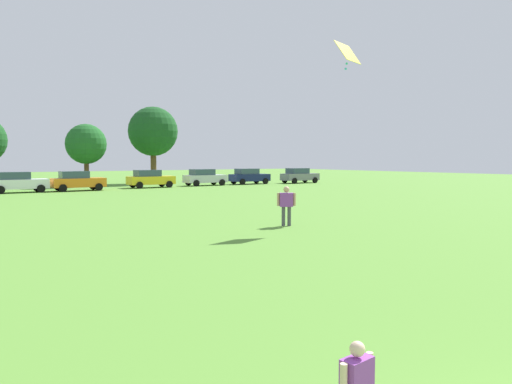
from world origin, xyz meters
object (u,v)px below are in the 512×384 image
(child_kite_flyer, at_px, (357,382))
(parked_car_orange_3, at_px, (77,181))
(parked_car_gray_7, at_px, (299,175))
(tree_far_right, at_px, (153,132))
(adult_bystander, at_px, (286,202))
(parked_car_yellow_4, at_px, (150,179))
(parked_car_silver_5, at_px, (204,177))
(tree_right, at_px, (86,144))
(parked_car_navy_6, at_px, (249,176))
(parked_car_white_2, at_px, (18,182))
(kite, at_px, (348,54))

(child_kite_flyer, xyz_separation_m, parked_car_orange_3, (6.92, 40.08, 0.27))
(parked_car_gray_7, height_order, tree_far_right, tree_far_right)
(adult_bystander, xyz_separation_m, tree_far_right, (8.51, 35.91, 4.76))
(child_kite_flyer, bearing_deg, parked_car_yellow_4, 63.55)
(parked_car_silver_5, xyz_separation_m, tree_right, (-10.39, 5.26, 3.32))
(tree_right, relative_size, tree_far_right, 0.73)
(parked_car_yellow_4, relative_size, parked_car_gray_7, 1.00)
(parked_car_navy_6, distance_m, tree_far_right, 11.75)
(parked_car_silver_5, height_order, parked_car_gray_7, same)
(parked_car_white_2, relative_size, parked_car_orange_3, 1.00)
(child_kite_flyer, bearing_deg, tree_far_right, 62.71)
(parked_car_navy_6, relative_size, tree_far_right, 0.51)
(parked_car_orange_3, bearing_deg, tree_right, 69.61)
(adult_bystander, distance_m, parked_car_gray_7, 35.77)
(parked_car_gray_7, bearing_deg, parked_car_white_2, -179.88)
(parked_car_silver_5, bearing_deg, tree_far_right, 111.04)
(tree_far_right, bearing_deg, kite, -98.72)
(tree_right, bearing_deg, parked_car_silver_5, -26.87)
(child_kite_flyer, relative_size, parked_car_navy_6, 0.23)
(parked_car_white_2, bearing_deg, tree_far_right, 29.17)
(kite, distance_m, parked_car_white_2, 30.16)
(adult_bystander, relative_size, tree_right, 0.26)
(parked_car_silver_5, bearing_deg, parked_car_navy_6, -0.44)
(tree_right, bearing_deg, kite, -86.46)
(adult_bystander, bearing_deg, tree_right, -57.84)
(parked_car_navy_6, bearing_deg, parked_car_gray_7, -10.61)
(adult_bystander, relative_size, parked_car_navy_6, 0.37)
(parked_car_orange_3, bearing_deg, adult_bystander, -86.49)
(parked_car_yellow_4, distance_m, parked_car_silver_5, 6.02)
(parked_car_orange_3, bearing_deg, child_kite_flyer, -99.80)
(child_kite_flyer, distance_m, parked_car_silver_5, 46.01)
(parked_car_gray_7, distance_m, tree_far_right, 16.99)
(adult_bystander, distance_m, parked_car_silver_5, 31.00)
(kite, distance_m, parked_car_silver_5, 31.04)
(parked_car_orange_3, relative_size, parked_car_yellow_4, 1.00)
(kite, bearing_deg, parked_car_white_2, 108.17)
(adult_bystander, bearing_deg, tree_far_right, -69.80)
(parked_car_gray_7, bearing_deg, parked_car_yellow_4, 177.71)
(parked_car_orange_3, bearing_deg, parked_car_navy_6, 4.41)
(kite, height_order, tree_right, kite)
(parked_car_navy_6, bearing_deg, parked_car_silver_5, 179.56)
(kite, distance_m, parked_car_navy_6, 32.84)
(parked_car_silver_5, bearing_deg, parked_car_gray_7, -5.86)
(kite, bearing_deg, child_kite_flyer, -133.25)
(parked_car_gray_7, xyz_separation_m, tree_far_right, (-14.07, 8.18, 4.86))
(parked_car_navy_6, height_order, parked_car_gray_7, same)
(parked_car_yellow_4, bearing_deg, tree_far_right, 66.15)
(parked_car_orange_3, xyz_separation_m, parked_car_silver_5, (12.89, 1.45, 0.00))
(child_kite_flyer, height_order, parked_car_gray_7, parked_car_gray_7)
(kite, xyz_separation_m, tree_far_right, (5.56, 36.25, -1.46))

